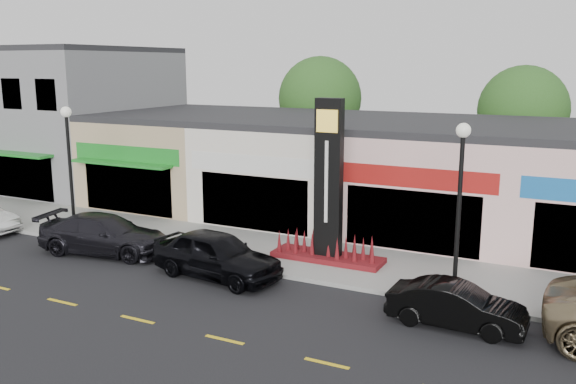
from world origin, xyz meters
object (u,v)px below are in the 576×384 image
lamp_west_near (69,158)px  lamp_east_near (460,194)px  car_dark_sedan (105,234)px  car_black_sedan (216,255)px  pylon_sign (328,204)px  car_black_conv (456,306)px

lamp_west_near → lamp_east_near: 16.00m
car_dark_sedan → lamp_west_near: bearing=59.2°
car_dark_sedan → car_black_sedan: size_ratio=1.09×
lamp_west_near → car_dark_sedan: (2.63, -1.01, -2.71)m
car_dark_sedan → car_black_sedan: car_black_sedan is taller
lamp_east_near → car_black_sedan: bearing=-170.0°
car_dark_sedan → car_black_sedan: 5.48m
lamp_east_near → pylon_sign: 5.42m
car_dark_sedan → car_black_conv: bearing=-103.3°
car_black_conv → pylon_sign: bearing=58.5°
car_dark_sedan → car_black_conv: car_dark_sedan is taller
car_dark_sedan → car_black_conv: (13.79, -0.86, -0.13)m
pylon_sign → car_black_sedan: size_ratio=1.24×
lamp_east_near → pylon_sign: pylon_sign is taller
pylon_sign → car_dark_sedan: (-8.37, -2.71, -1.51)m
pylon_sign → car_black_conv: bearing=-33.3°
car_black_sedan → pylon_sign: bearing=-35.8°
lamp_east_near → car_black_sedan: 8.45m
pylon_sign → car_black_sedan: pylon_sign is taller
lamp_west_near → car_black_sedan: 8.63m
lamp_west_near → lamp_east_near: (16.00, 0.00, 0.00)m
lamp_east_near → car_black_sedan: size_ratio=1.13×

